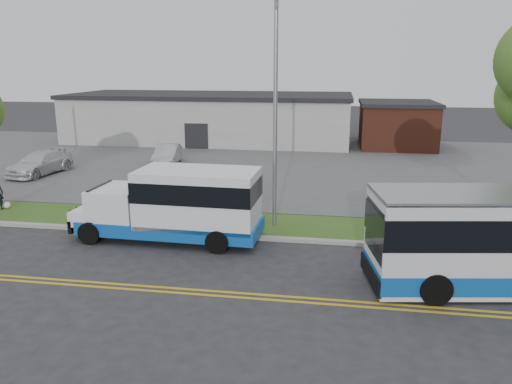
% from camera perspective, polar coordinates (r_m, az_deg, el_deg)
% --- Properties ---
extents(ground, '(140.00, 140.00, 0.00)m').
position_cam_1_polar(ground, '(19.96, -7.57, -6.06)').
color(ground, '#28282B').
rests_on(ground, ground).
extents(lane_line_north, '(70.00, 0.12, 0.01)m').
position_cam_1_polar(lane_line_north, '(16.60, -11.45, -10.57)').
color(lane_line_north, gold).
rests_on(lane_line_north, ground).
extents(lane_line_south, '(70.00, 0.12, 0.01)m').
position_cam_1_polar(lane_line_south, '(16.35, -11.83, -11.00)').
color(lane_line_south, gold).
rests_on(lane_line_south, ground).
extents(curb, '(80.00, 0.30, 0.15)m').
position_cam_1_polar(curb, '(20.93, -6.71, -4.83)').
color(curb, '#9E9B93').
rests_on(curb, ground).
extents(verge, '(80.00, 3.30, 0.10)m').
position_cam_1_polar(verge, '(22.58, -5.45, -3.42)').
color(verge, '#3C551C').
rests_on(verge, ground).
extents(parking_lot, '(80.00, 25.00, 0.10)m').
position_cam_1_polar(parking_lot, '(35.98, 0.24, 3.37)').
color(parking_lot, '#4C4C4F').
rests_on(parking_lot, ground).
extents(commercial_building, '(25.40, 10.40, 4.35)m').
position_cam_1_polar(commercial_building, '(46.58, -5.16, 8.49)').
color(commercial_building, '#9E9E99').
rests_on(commercial_building, ground).
extents(brick_wing, '(6.30, 7.30, 3.90)m').
position_cam_1_polar(brick_wing, '(44.42, 15.78, 7.44)').
color(brick_wing, brown).
rests_on(brick_wing, ground).
extents(streetlight_near, '(0.35, 1.53, 9.50)m').
position_cam_1_polar(streetlight_near, '(20.82, 2.20, 9.70)').
color(streetlight_near, gray).
rests_on(streetlight_near, verge).
extents(shuttle_bus, '(7.75, 2.78, 2.94)m').
position_cam_1_polar(shuttle_bus, '(20.16, -8.64, -1.20)').
color(shuttle_bus, '#0F4EA4').
rests_on(shuttle_bus, ground).
extents(parked_car_a, '(2.11, 4.42, 1.40)m').
position_cam_1_polar(parked_car_a, '(35.33, -10.11, 4.17)').
color(parked_car_a, '#9FA2A6').
rests_on(parked_car_a, parking_lot).
extents(parked_car_b, '(2.66, 5.11, 1.42)m').
position_cam_1_polar(parked_car_b, '(34.74, -23.45, 3.05)').
color(parked_car_b, silver).
rests_on(parked_car_b, parking_lot).
extents(grocery_bag_right, '(0.32, 0.32, 0.32)m').
position_cam_1_polar(grocery_bag_right, '(27.21, -26.56, -1.35)').
color(grocery_bag_right, white).
rests_on(grocery_bag_right, verge).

